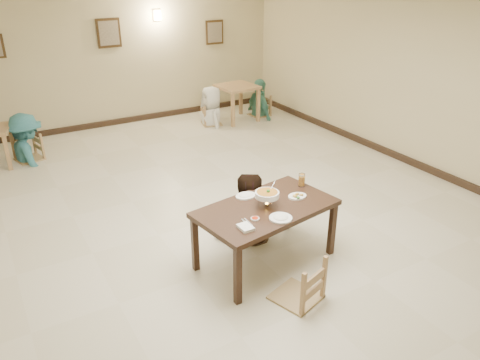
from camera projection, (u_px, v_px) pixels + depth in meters
floor at (217, 218)px, 6.73m from camera, size 10.00×10.00×0.00m
wall_back at (106, 57)px, 10.01m from camera, size 10.00×0.00×10.00m
wall_right at (423, 82)px, 7.93m from camera, size 0.00×10.00×10.00m
baseboard_back at (114, 122)px, 10.59m from camera, size 8.00×0.06×0.12m
baseboard_right at (409, 161)px, 8.52m from camera, size 0.06×10.00×0.12m
picture_b at (109, 33)px, 9.81m from camera, size 0.50×0.04×0.60m
picture_c at (215, 32)px, 11.02m from camera, size 0.45×0.04×0.55m
wall_sconce at (157, 15)px, 10.19m from camera, size 0.16×0.05×0.22m
main_table at (266, 212)px, 5.49m from camera, size 1.75×1.16×0.76m
chair_far at (242, 205)px, 6.18m from camera, size 0.41×0.41×0.86m
chair_near at (298, 260)px, 4.93m from camera, size 0.47×0.47×1.00m
main_diner at (246, 175)px, 5.94m from camera, size 0.99×0.85×1.79m
curry_warmer at (267, 195)px, 5.40m from camera, size 0.31×0.28×0.25m
rice_plate_far at (246, 196)px, 5.67m from camera, size 0.26×0.26×0.06m
rice_plate_near at (281, 218)px, 5.18m from camera, size 0.26×0.26×0.06m
fried_plate at (297, 196)px, 5.66m from camera, size 0.24×0.24×0.05m
chili_dish at (255, 219)px, 5.17m from camera, size 0.10×0.10×0.02m
napkin_cutlery at (246, 227)px, 4.99m from camera, size 0.17×0.27×0.03m
drink_glass at (302, 180)px, 5.92m from camera, size 0.08×0.08×0.16m
bg_table_right at (237, 92)px, 10.64m from camera, size 0.88×0.88×0.82m
bg_chair_lr at (25, 136)px, 8.54m from camera, size 0.44×0.44×0.94m
bg_chair_rl at (211, 105)px, 10.46m from camera, size 0.42×0.42×0.89m
bg_chair_rr at (259, 96)px, 11.07m from camera, size 0.44×0.44×0.93m
bg_diner_b at (21, 114)px, 8.37m from camera, size 0.91×1.26×1.76m
bg_diner_c at (211, 86)px, 10.29m from camera, size 0.64×0.90×1.74m
bg_diner_d at (260, 79)px, 10.90m from camera, size 0.51×1.06×1.75m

